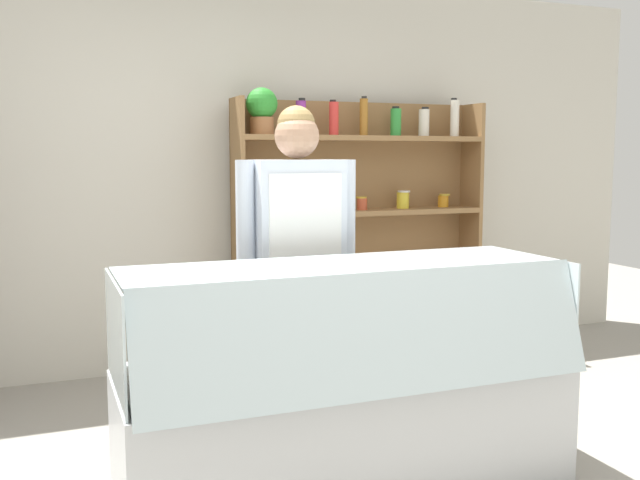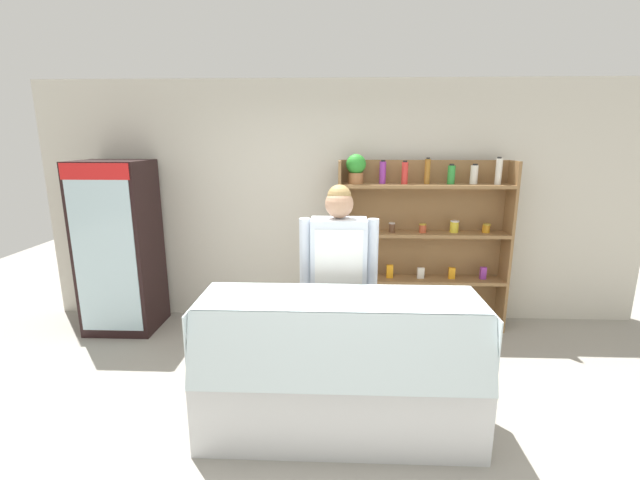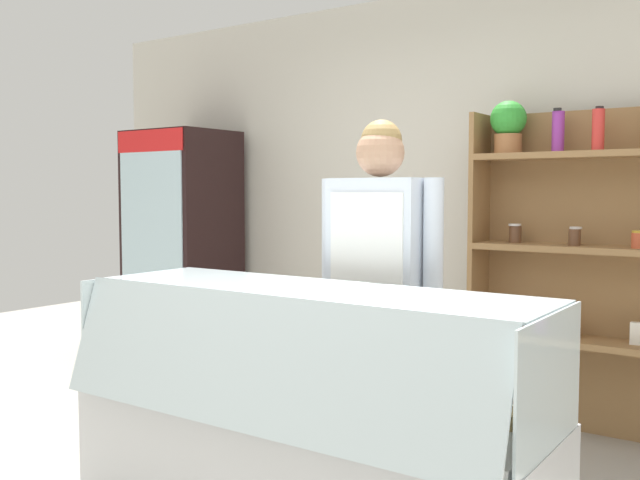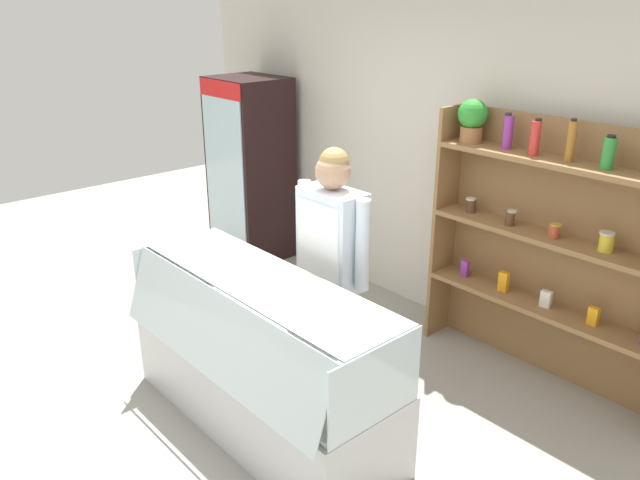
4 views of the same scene
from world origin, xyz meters
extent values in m
plane|color=gray|center=(0.00, 0.00, 0.00)|extent=(12.00, 12.00, 0.00)
cube|color=beige|center=(0.00, 2.23, 1.35)|extent=(6.80, 0.10, 2.70)
cube|color=black|center=(-2.40, 1.78, 0.93)|extent=(0.73, 0.63, 1.85)
cube|color=silver|center=(-2.40, 1.46, 0.93)|extent=(0.65, 0.01, 1.65)
cube|color=red|center=(-2.40, 1.46, 1.76)|extent=(0.69, 0.01, 0.16)
cylinder|color=#9E6623|center=(-2.62, 1.53, 0.36)|extent=(0.05, 0.05, 0.22)
cylinder|color=#9E6623|center=(-2.47, 1.53, 0.35)|extent=(0.07, 0.07, 0.20)
cylinder|color=#9E6623|center=(-2.32, 1.53, 0.35)|extent=(0.05, 0.05, 0.20)
cylinder|color=#2D8C38|center=(-2.17, 1.53, 0.36)|extent=(0.07, 0.07, 0.22)
cylinder|color=silver|center=(-2.60, 1.53, 0.82)|extent=(0.07, 0.07, 0.18)
cylinder|color=red|center=(-2.40, 1.53, 0.83)|extent=(0.06, 0.06, 0.19)
cylinder|color=red|center=(-2.19, 1.53, 0.83)|extent=(0.07, 0.07, 0.19)
cylinder|color=#2D8C38|center=(-2.60, 1.53, 1.30)|extent=(0.05, 0.05, 0.15)
cylinder|color=#2D8C38|center=(-2.40, 1.53, 1.29)|extent=(0.06, 0.06, 0.15)
cylinder|color=orange|center=(-2.19, 1.53, 1.31)|extent=(0.06, 0.06, 0.18)
cube|color=olive|center=(0.88, 2.05, 0.92)|extent=(1.83, 0.02, 1.85)
cube|color=olive|center=(-0.02, 1.91, 0.92)|extent=(0.03, 0.28, 1.85)
cube|color=olive|center=(1.78, 1.91, 0.92)|extent=(0.03, 0.28, 1.85)
cube|color=olive|center=(0.88, 1.91, 0.55)|extent=(1.77, 0.28, 0.04)
cube|color=olive|center=(0.88, 1.91, 1.07)|extent=(1.77, 0.28, 0.04)
cube|color=olive|center=(0.88, 1.91, 1.59)|extent=(1.77, 0.28, 0.04)
cylinder|color=#996038|center=(0.15, 1.91, 1.67)|extent=(0.16, 0.16, 0.11)
sphere|color=green|center=(0.15, 1.91, 1.81)|extent=(0.21, 0.21, 0.21)
cylinder|color=purple|center=(0.43, 1.93, 1.72)|extent=(0.07, 0.07, 0.23)
cylinder|color=black|center=(0.43, 1.91, 1.85)|extent=(0.04, 0.04, 0.02)
cylinder|color=red|center=(0.66, 1.89, 1.72)|extent=(0.07, 0.07, 0.22)
cylinder|color=black|center=(0.66, 1.91, 1.84)|extent=(0.04, 0.04, 0.02)
cylinder|color=#9E6623|center=(0.89, 1.92, 1.74)|extent=(0.06, 0.06, 0.26)
cylinder|color=black|center=(0.89, 1.91, 1.87)|extent=(0.04, 0.04, 0.02)
cylinder|color=#2D8C38|center=(1.14, 1.91, 1.71)|extent=(0.08, 0.08, 0.19)
cylinder|color=black|center=(1.14, 1.91, 1.81)|extent=(0.05, 0.05, 0.02)
cylinder|color=silver|center=(1.38, 1.93, 1.71)|extent=(0.08, 0.08, 0.19)
cylinder|color=black|center=(1.38, 1.91, 1.81)|extent=(0.05, 0.05, 0.02)
cylinder|color=silver|center=(1.61, 1.90, 1.74)|extent=(0.07, 0.07, 0.26)
cylinder|color=black|center=(1.61, 1.91, 1.88)|extent=(0.04, 0.04, 0.02)
cylinder|color=brown|center=(0.20, 1.92, 1.14)|extent=(0.07, 0.07, 0.10)
cylinder|color=silver|center=(0.20, 1.91, 1.20)|extent=(0.07, 0.07, 0.01)
cylinder|color=brown|center=(0.55, 1.89, 1.14)|extent=(0.07, 0.07, 0.09)
cylinder|color=silver|center=(0.55, 1.91, 1.19)|extent=(0.07, 0.07, 0.01)
cylinder|color=#BF4C2D|center=(0.87, 1.90, 1.13)|extent=(0.07, 0.07, 0.08)
cylinder|color=gold|center=(0.87, 1.91, 1.18)|extent=(0.08, 0.08, 0.01)
cylinder|color=yellow|center=(1.21, 1.92, 1.15)|extent=(0.09, 0.09, 0.12)
cylinder|color=silver|center=(1.21, 1.91, 1.21)|extent=(0.09, 0.09, 0.01)
cylinder|color=orange|center=(1.55, 1.93, 1.13)|extent=(0.08, 0.08, 0.09)
cylinder|color=gold|center=(1.55, 1.91, 1.18)|extent=(0.08, 0.08, 0.01)
cube|color=purple|center=(0.20, 1.91, 0.64)|extent=(0.06, 0.04, 0.13)
cube|color=orange|center=(0.54, 1.91, 0.65)|extent=(0.07, 0.04, 0.15)
cube|color=silver|center=(0.88, 1.91, 0.63)|extent=(0.08, 0.04, 0.12)
cube|color=orange|center=(1.22, 1.91, 0.64)|extent=(0.07, 0.04, 0.12)
cube|color=purple|center=(1.56, 1.91, 0.64)|extent=(0.06, 0.04, 0.14)
cube|color=silver|center=(-0.02, 0.13, 0.28)|extent=(1.97, 0.70, 0.55)
cube|color=white|center=(-0.02, 0.13, 0.57)|extent=(1.91, 0.64, 0.03)
cube|color=silver|center=(-0.02, -0.20, 0.78)|extent=(1.93, 0.16, 0.47)
cube|color=silver|center=(-0.02, 0.18, 1.00)|extent=(1.93, 0.54, 0.01)
cube|color=silver|center=(-0.99, 0.13, 0.78)|extent=(0.01, 0.66, 0.45)
cube|color=silver|center=(0.96, 0.13, 0.78)|extent=(0.01, 0.66, 0.45)
cube|color=tan|center=(-0.83, 0.21, 0.61)|extent=(0.16, 0.11, 0.05)
cube|color=white|center=(-0.83, 0.00, 0.61)|extent=(0.05, 0.03, 0.02)
cube|color=tan|center=(-0.59, 0.21, 0.61)|extent=(0.17, 0.14, 0.04)
cube|color=white|center=(-0.59, 0.00, 0.61)|extent=(0.05, 0.03, 0.02)
cube|color=beige|center=(-0.36, 0.21, 0.61)|extent=(0.17, 0.13, 0.05)
cube|color=white|center=(-0.36, 0.00, 0.61)|extent=(0.05, 0.03, 0.02)
cube|color=tan|center=(-0.13, 0.21, 0.61)|extent=(0.16, 0.11, 0.05)
cube|color=white|center=(-0.13, 0.00, 0.61)|extent=(0.05, 0.03, 0.02)
cube|color=tan|center=(0.10, 0.21, 0.61)|extent=(0.16, 0.14, 0.06)
cube|color=white|center=(0.10, 0.00, 0.61)|extent=(0.05, 0.03, 0.02)
cube|color=beige|center=(0.33, 0.21, 0.61)|extent=(0.16, 0.12, 0.06)
cube|color=white|center=(0.33, 0.00, 0.61)|extent=(0.05, 0.03, 0.02)
cube|color=tan|center=(0.56, 0.21, 0.61)|extent=(0.16, 0.11, 0.06)
cube|color=white|center=(0.56, 0.00, 0.61)|extent=(0.05, 0.03, 0.02)
cube|color=tan|center=(0.79, 0.21, 0.61)|extent=(0.17, 0.14, 0.05)
cube|color=white|center=(0.79, 0.00, 0.61)|extent=(0.05, 0.03, 0.02)
cylinder|color=#C1706B|center=(-0.82, 0.02, 0.65)|extent=(0.20, 0.15, 0.14)
cylinder|color=tan|center=(-0.60, 0.02, 0.65)|extent=(0.18, 0.15, 0.13)
cylinder|color=tan|center=(-0.38, 0.02, 0.65)|extent=(0.16, 0.13, 0.12)
cylinder|color=white|center=(0.47, 0.04, 0.69)|extent=(0.07, 0.07, 0.21)
cylinder|color=white|center=(0.57, 0.04, 0.68)|extent=(0.07, 0.07, 0.18)
cylinder|color=#4C4233|center=(-0.13, 0.73, 0.40)|extent=(0.13, 0.13, 0.80)
cylinder|color=#4C4233|center=(0.07, 0.73, 0.40)|extent=(0.13, 0.13, 0.80)
cube|color=silver|center=(-0.03, 0.73, 1.12)|extent=(0.45, 0.24, 0.66)
cube|color=white|center=(-0.03, 0.61, 0.77)|extent=(0.38, 0.01, 1.23)
cylinder|color=silver|center=(-0.30, 0.73, 1.16)|extent=(0.09, 0.09, 0.59)
cylinder|color=silver|center=(0.25, 0.73, 1.16)|extent=(0.09, 0.09, 0.59)
sphere|color=tan|center=(-0.03, 0.73, 1.57)|extent=(0.22, 0.22, 0.22)
sphere|color=#997A47|center=(-0.03, 0.74, 1.63)|extent=(0.19, 0.19, 0.19)
camera|label=1|loc=(-1.24, -2.65, 1.48)|focal=40.00mm
camera|label=2|loc=(-0.04, -2.61, 2.07)|focal=24.00mm
camera|label=3|loc=(1.63, -2.14, 1.39)|focal=40.00mm
camera|label=4|loc=(2.72, -1.82, 2.59)|focal=35.00mm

